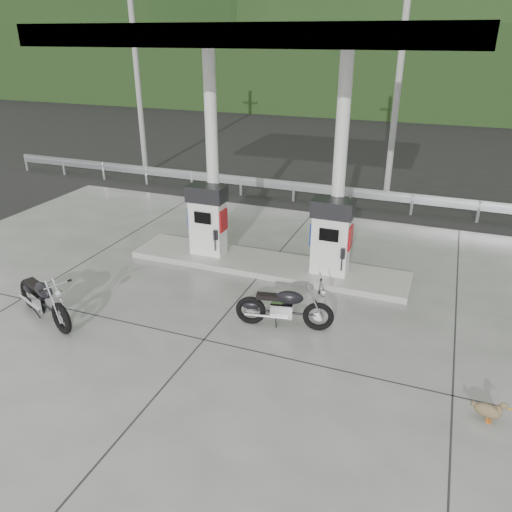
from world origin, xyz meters
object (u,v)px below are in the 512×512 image
(motorcycle_right, at_px, (284,307))
(gas_pump_left, at_px, (208,220))
(gas_pump_right, at_px, (331,237))
(motorcycle_left, at_px, (43,299))
(duck, at_px, (488,411))

(motorcycle_right, bearing_deg, gas_pump_left, 128.45)
(gas_pump_left, bearing_deg, gas_pump_right, 0.00)
(motorcycle_left, bearing_deg, motorcycle_right, 40.45)
(motorcycle_right, xyz_separation_m, duck, (3.70, -1.43, -0.26))
(motorcycle_left, bearing_deg, gas_pump_left, 88.76)
(gas_pump_right, xyz_separation_m, duck, (3.38, -3.91, -0.87))
(motorcycle_right, bearing_deg, gas_pump_right, 71.89)
(motorcycle_left, bearing_deg, duck, 23.02)
(gas_pump_right, bearing_deg, motorcycle_right, -97.33)
(motorcycle_left, xyz_separation_m, duck, (8.33, 0.07, -0.29))
(motorcycle_right, bearing_deg, duck, -31.87)
(gas_pump_right, distance_m, motorcycle_right, 2.58)
(gas_pump_left, distance_m, motorcycle_left, 4.39)
(motorcycle_left, height_order, motorcycle_right, motorcycle_left)
(gas_pump_left, relative_size, duck, 3.66)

